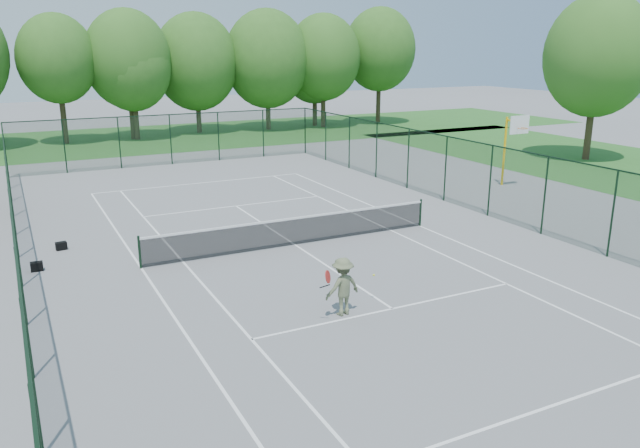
{
  "coord_description": "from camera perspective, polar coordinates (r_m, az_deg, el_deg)",
  "views": [
    {
      "loc": [
        -8.9,
        -19.59,
        6.94
      ],
      "look_at": [
        0.0,
        -2.0,
        1.3
      ],
      "focal_mm": 35.0,
      "sensor_mm": 36.0,
      "label": 1
    }
  ],
  "objects": [
    {
      "name": "basketball_goal",
      "position": [
        33.0,
        17.2,
        7.65
      ],
      "size": [
        1.2,
        1.43,
        3.65
      ],
      "color": "yellow",
      "rests_on": "ground"
    },
    {
      "name": "tennis_player",
      "position": [
        16.63,
        2.08,
        -5.72
      ],
      "size": [
        2.12,
        0.94,
        1.59
      ],
      "color": "#626949",
      "rests_on": "ground"
    },
    {
      "name": "tennis_net",
      "position": [
        22.44,
        -2.31,
        -0.53
      ],
      "size": [
        11.08,
        0.08,
        1.1
      ],
      "color": "black",
      "rests_on": "ground"
    },
    {
      "name": "tree_side",
      "position": [
        42.73,
        24.05,
        13.86
      ],
      "size": [
        6.38,
        6.38,
        10.09
      ],
      "color": "#433421",
      "rests_on": "ground"
    },
    {
      "name": "sports_bag_b",
      "position": [
        23.84,
        -22.58,
        -1.86
      ],
      "size": [
        0.39,
        0.27,
        0.28
      ],
      "primitive_type": "cube",
      "rotation": [
        0.0,
        0.0,
        0.13
      ],
      "color": "black",
      "rests_on": "ground"
    },
    {
      "name": "sports_bag_a",
      "position": [
        21.94,
        -24.48,
        -3.55
      ],
      "size": [
        0.38,
        0.23,
        0.3
      ],
      "primitive_type": "cube",
      "rotation": [
        0.0,
        0.0,
        -0.01
      ],
      "color": "black",
      "rests_on": "ground"
    },
    {
      "name": "fence_enclosure",
      "position": [
        22.18,
        -2.33,
        1.91
      ],
      "size": [
        18.05,
        36.05,
        3.02
      ],
      "color": "#1C3921",
      "rests_on": "ground"
    },
    {
      "name": "ground",
      "position": [
        22.61,
        -2.29,
        -1.92
      ],
      "size": [
        140.0,
        140.0,
        0.0
      ],
      "primitive_type": "plane",
      "color": "gray",
      "rests_on": "ground"
    },
    {
      "name": "grass_far",
      "position": [
        50.86,
        -16.64,
        7.46
      ],
      "size": [
        80.0,
        16.0,
        0.01
      ],
      "primitive_type": "cube",
      "color": "#2E6B26",
      "rests_on": "ground"
    },
    {
      "name": "court_lines",
      "position": [
        22.61,
        -2.29,
        -1.91
      ],
      "size": [
        11.05,
        23.85,
        0.01
      ],
      "color": "white",
      "rests_on": "ground"
    },
    {
      "name": "tree_line_far",
      "position": [
        50.39,
        -17.19,
        14.2
      ],
      "size": [
        39.4,
        6.4,
        9.7
      ],
      "color": "#433421",
      "rests_on": "ground"
    },
    {
      "name": "grass_side",
      "position": [
        41.07,
        27.19,
        4.48
      ],
      "size": [
        14.0,
        40.0,
        0.01
      ],
      "primitive_type": "cube",
      "color": "#2E6B26",
      "rests_on": "ground"
    }
  ]
}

